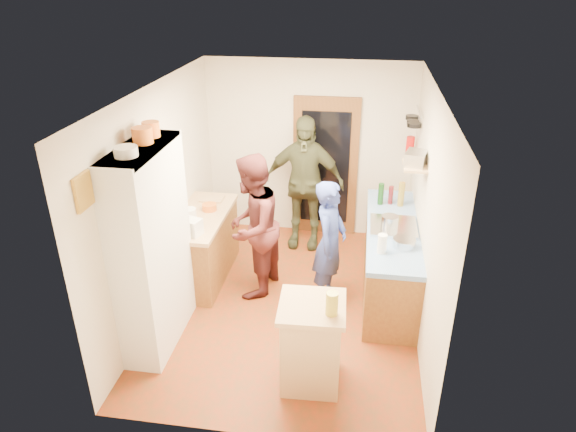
% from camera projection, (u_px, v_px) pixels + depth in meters
% --- Properties ---
extents(floor, '(3.00, 4.00, 0.02)m').
position_uv_depth(floor, '(289.00, 304.00, 6.30)').
color(floor, maroon).
rests_on(floor, ground).
extents(ceiling, '(3.00, 4.00, 0.02)m').
position_uv_depth(ceiling, '(289.00, 89.00, 5.15)').
color(ceiling, silver).
rests_on(ceiling, ground).
extents(wall_back, '(3.00, 0.02, 2.60)m').
position_uv_depth(wall_back, '(309.00, 150.00, 7.51)').
color(wall_back, beige).
rests_on(wall_back, ground).
extents(wall_front, '(3.00, 0.02, 2.60)m').
position_uv_depth(wall_front, '(250.00, 316.00, 3.94)').
color(wall_front, beige).
rests_on(wall_front, ground).
extents(wall_left, '(0.02, 4.00, 2.60)m').
position_uv_depth(wall_left, '(160.00, 199.00, 5.93)').
color(wall_left, beige).
rests_on(wall_left, ground).
extents(wall_right, '(0.02, 4.00, 2.60)m').
position_uv_depth(wall_right, '(427.00, 216.00, 5.52)').
color(wall_right, beige).
rests_on(wall_right, ground).
extents(door_frame, '(0.95, 0.06, 2.10)m').
position_uv_depth(door_frame, '(325.00, 168.00, 7.55)').
color(door_frame, brown).
rests_on(door_frame, ground).
extents(door_glass, '(0.70, 0.02, 1.70)m').
position_uv_depth(door_glass, '(325.00, 169.00, 7.52)').
color(door_glass, black).
rests_on(door_glass, door_frame).
extents(hutch_body, '(0.40, 1.20, 2.20)m').
position_uv_depth(hutch_body, '(152.00, 249.00, 5.28)').
color(hutch_body, silver).
rests_on(hutch_body, ground).
extents(hutch_top_shelf, '(0.40, 1.14, 0.04)m').
position_uv_depth(hutch_top_shelf, '(139.00, 149.00, 4.80)').
color(hutch_top_shelf, silver).
rests_on(hutch_top_shelf, hutch_body).
extents(plate_stack, '(0.21, 0.21, 0.09)m').
position_uv_depth(plate_stack, '(126.00, 151.00, 4.54)').
color(plate_stack, white).
rests_on(plate_stack, hutch_top_shelf).
extents(orange_pot_a, '(0.19, 0.19, 0.16)m').
position_uv_depth(orange_pot_a, '(142.00, 135.00, 4.85)').
color(orange_pot_a, orange).
rests_on(orange_pot_a, hutch_top_shelf).
extents(orange_pot_b, '(0.17, 0.17, 0.15)m').
position_uv_depth(orange_pot_b, '(151.00, 129.00, 5.04)').
color(orange_pot_b, orange).
rests_on(orange_pot_b, hutch_top_shelf).
extents(left_counter_base, '(0.60, 1.40, 0.85)m').
position_uv_depth(left_counter_base, '(203.00, 248.00, 6.67)').
color(left_counter_base, brown).
rests_on(left_counter_base, ground).
extents(left_counter_top, '(0.64, 1.44, 0.05)m').
position_uv_depth(left_counter_top, '(200.00, 217.00, 6.47)').
color(left_counter_top, tan).
rests_on(left_counter_top, left_counter_base).
extents(toaster, '(0.30, 0.25, 0.19)m').
position_uv_depth(toaster, '(190.00, 227.00, 5.96)').
color(toaster, white).
rests_on(toaster, left_counter_top).
extents(kettle, '(0.18, 0.18, 0.19)m').
position_uv_depth(kettle, '(190.00, 216.00, 6.22)').
color(kettle, white).
rests_on(kettle, left_counter_top).
extents(orange_bowl, '(0.23, 0.23, 0.08)m').
position_uv_depth(orange_bowl, '(209.00, 207.00, 6.57)').
color(orange_bowl, orange).
rests_on(orange_bowl, left_counter_top).
extents(chopping_board, '(0.30, 0.22, 0.02)m').
position_uv_depth(chopping_board, '(212.00, 199.00, 6.87)').
color(chopping_board, tan).
rests_on(chopping_board, left_counter_top).
extents(right_counter_base, '(0.60, 2.20, 0.84)m').
position_uv_depth(right_counter_base, '(390.00, 260.00, 6.39)').
color(right_counter_base, brown).
rests_on(right_counter_base, ground).
extents(right_counter_top, '(0.62, 2.22, 0.06)m').
position_uv_depth(right_counter_top, '(393.00, 228.00, 6.20)').
color(right_counter_top, '#074EBE').
rests_on(right_counter_top, right_counter_base).
extents(hob, '(0.55, 0.58, 0.04)m').
position_uv_depth(hob, '(393.00, 226.00, 6.13)').
color(hob, silver).
rests_on(hob, right_counter_top).
extents(pot_on_hob, '(0.20, 0.20, 0.13)m').
position_uv_depth(pot_on_hob, '(390.00, 221.00, 6.07)').
color(pot_on_hob, silver).
rests_on(pot_on_hob, hob).
extents(bottle_a, '(0.09, 0.09, 0.29)m').
position_uv_depth(bottle_a, '(381.00, 194.00, 6.70)').
color(bottle_a, '#143F14').
rests_on(bottle_a, right_counter_top).
extents(bottle_b, '(0.08, 0.08, 0.25)m').
position_uv_depth(bottle_b, '(391.00, 195.00, 6.71)').
color(bottle_b, '#591419').
rests_on(bottle_b, right_counter_top).
extents(bottle_c, '(0.09, 0.09, 0.32)m').
position_uv_depth(bottle_c, '(401.00, 194.00, 6.64)').
color(bottle_c, olive).
rests_on(bottle_c, right_counter_top).
extents(paper_towel, '(0.11, 0.11, 0.22)m').
position_uv_depth(paper_towel, '(382.00, 244.00, 5.56)').
color(paper_towel, white).
rests_on(paper_towel, right_counter_top).
extents(mixing_bowl, '(0.27, 0.27, 0.10)m').
position_uv_depth(mixing_bowl, '(404.00, 243.00, 5.71)').
color(mixing_bowl, silver).
rests_on(mixing_bowl, right_counter_top).
extents(island_base, '(0.57, 0.57, 0.86)m').
position_uv_depth(island_base, '(311.00, 346.00, 4.94)').
color(island_base, tan).
rests_on(island_base, ground).
extents(island_top, '(0.65, 0.65, 0.05)m').
position_uv_depth(island_top, '(312.00, 307.00, 4.74)').
color(island_top, tan).
rests_on(island_top, island_base).
extents(cutting_board, '(0.36, 0.29, 0.02)m').
position_uv_depth(cutting_board, '(307.00, 303.00, 4.78)').
color(cutting_board, white).
rests_on(cutting_board, island_top).
extents(oil_jar, '(0.12, 0.12, 0.23)m').
position_uv_depth(oil_jar, '(332.00, 303.00, 4.55)').
color(oil_jar, '#AD9E2D').
rests_on(oil_jar, island_top).
extents(pan_rail, '(0.02, 0.65, 0.02)m').
position_uv_depth(pan_rail, '(419.00, 111.00, 6.56)').
color(pan_rail, silver).
rests_on(pan_rail, wall_right).
extents(pan_hang_a, '(0.18, 0.18, 0.05)m').
position_uv_depth(pan_hang_a, '(414.00, 125.00, 6.47)').
color(pan_hang_a, black).
rests_on(pan_hang_a, pan_rail).
extents(pan_hang_b, '(0.16, 0.16, 0.05)m').
position_uv_depth(pan_hang_b, '(413.00, 122.00, 6.65)').
color(pan_hang_b, black).
rests_on(pan_hang_b, pan_rail).
extents(pan_hang_c, '(0.17, 0.17, 0.05)m').
position_uv_depth(pan_hang_c, '(412.00, 117.00, 6.83)').
color(pan_hang_c, black).
rests_on(pan_hang_c, pan_rail).
extents(wall_shelf, '(0.26, 0.42, 0.03)m').
position_uv_depth(wall_shelf, '(415.00, 166.00, 5.77)').
color(wall_shelf, tan).
rests_on(wall_shelf, wall_right).
extents(radio, '(0.29, 0.35, 0.15)m').
position_uv_depth(radio, '(416.00, 158.00, 5.73)').
color(radio, silver).
rests_on(radio, wall_shelf).
extents(ext_bracket, '(0.06, 0.10, 0.04)m').
position_uv_depth(ext_bracket, '(414.00, 152.00, 6.97)').
color(ext_bracket, black).
rests_on(ext_bracket, wall_right).
extents(fire_extinguisher, '(0.11, 0.11, 0.32)m').
position_uv_depth(fire_extinguisher, '(410.00, 148.00, 6.96)').
color(fire_extinguisher, red).
rests_on(fire_extinguisher, wall_right).
extents(picture_frame, '(0.03, 0.25, 0.30)m').
position_uv_depth(picture_frame, '(83.00, 192.00, 4.22)').
color(picture_frame, gold).
rests_on(picture_frame, wall_left).
extents(person_hob, '(0.49, 0.64, 1.55)m').
position_uv_depth(person_hob, '(332.00, 244.00, 6.03)').
color(person_hob, '#2D3D8F').
rests_on(person_hob, ground).
extents(person_left, '(0.83, 0.99, 1.80)m').
position_uv_depth(person_left, '(256.00, 226.00, 6.19)').
color(person_left, '#4A1D1D').
rests_on(person_left, ground).
extents(person_back, '(1.15, 0.52, 1.94)m').
position_uv_depth(person_back, '(305.00, 183.00, 7.22)').
color(person_back, '#3A3C25').
rests_on(person_back, ground).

